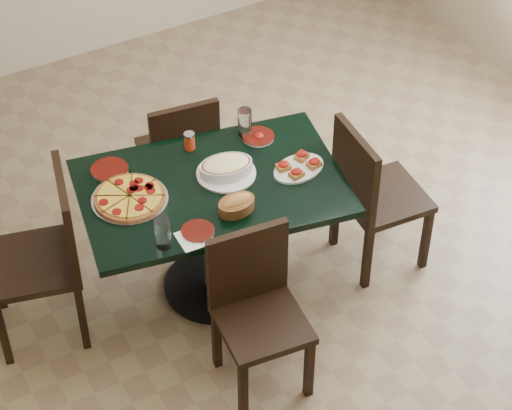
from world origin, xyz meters
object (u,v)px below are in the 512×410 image
chair_near (256,303)px  pepperoni_pizza (130,198)px  chair_far (181,151)px  bread_basket (236,204)px  chair_left (48,249)px  chair_right (371,190)px  main_table (212,211)px  lasagna_casserole (226,167)px  bruschetta_platter (299,166)px

chair_near → pepperoni_pizza: chair_near is taller
chair_far → bread_basket: (-0.10, -0.86, 0.31)m
bread_basket → chair_far: bearing=77.4°
chair_far → chair_near: bearing=88.1°
chair_near → chair_far: bearing=87.0°
chair_near → chair_left: size_ratio=0.89×
chair_right → bread_basket: chair_right is taller
main_table → chair_near: size_ratio=1.67×
lasagna_casserole → bruschetta_platter: 0.38m
chair_far → chair_near: (-0.20, -1.24, 0.01)m
chair_far → lasagna_casserole: chair_far is taller
chair_left → chair_far: bearing=130.0°
chair_left → lasagna_casserole: bearing=96.3°
chair_far → chair_right: bearing=137.6°
pepperoni_pizza → chair_left: bearing=170.4°
main_table → chair_left: 0.86m
chair_right → pepperoni_pizza: chair_right is taller
chair_far → lasagna_casserole: 0.68m
chair_left → lasagna_casserole: chair_left is taller
chair_right → bread_basket: 0.87m
chair_near → chair_right: bearing=28.9°
chair_left → bruschetta_platter: 1.34m
chair_right → bruschetta_platter: chair_right is taller
main_table → chair_right: (0.84, -0.22, -0.05)m
main_table → pepperoni_pizza: size_ratio=3.81×
chair_far → chair_near: 1.26m
pepperoni_pizza → lasagna_casserole: (0.51, -0.06, 0.03)m
chair_far → chair_near: chair_near is taller
chair_right → pepperoni_pizza: 1.32m
chair_right → pepperoni_pizza: bearing=80.6°
bread_basket → bruschetta_platter: size_ratio=0.65×
main_table → pepperoni_pizza: bearing=177.9°
chair_near → bread_basket: (0.10, 0.38, 0.30)m
chair_right → lasagna_casserole: 0.83m
chair_near → chair_right: chair_right is taller
chair_right → chair_near: bearing=117.3°
chair_near → chair_left: bearing=140.7°
main_table → lasagna_casserole: size_ratio=4.77×
chair_left → pepperoni_pizza: chair_left is taller
main_table → pepperoni_pizza: (-0.41, 0.09, 0.20)m
bread_basket → bruschetta_platter: bearing=9.2°
chair_left → bruschetta_platter: bearing=92.0°
lasagna_casserole → bruschetta_platter: lasagna_casserole is taller
main_table → chair_near: bearing=-86.7°
chair_far → pepperoni_pizza: (-0.53, -0.54, 0.29)m
main_table → pepperoni_pizza: pepperoni_pizza is taller
chair_far → lasagna_casserole: bearing=95.7°
pepperoni_pizza → lasagna_casserole: bearing=-6.2°
chair_left → bruschetta_platter: size_ratio=3.06×
main_table → bread_basket: bearing=-73.8°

